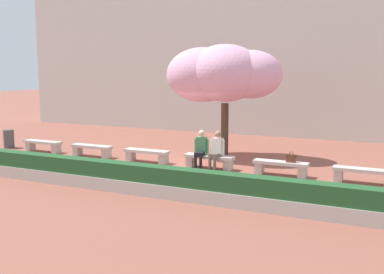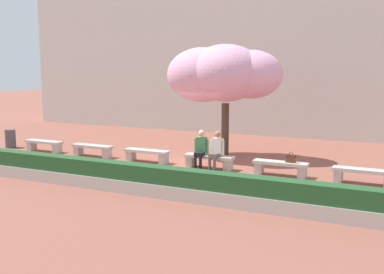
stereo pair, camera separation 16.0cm
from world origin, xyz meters
name	(u,v)px [view 1 (the left image)]	position (x,y,z in m)	size (l,w,h in m)	color
ground_plane	(177,165)	(0.00, 0.00, 0.00)	(100.00, 100.00, 0.00)	#8E5142
building_facade	(262,45)	(0.00, 10.15, 4.66)	(28.00, 4.00, 9.32)	beige
stone_bench_west_end	(43,144)	(-6.12, 0.00, 0.30)	(1.73, 0.44, 0.45)	#BCB7AD
stone_bench_near_west	(92,149)	(-3.67, 0.00, 0.30)	(1.73, 0.44, 0.45)	#BCB7AD
stone_bench_center	(147,154)	(-1.22, 0.00, 0.30)	(1.73, 0.44, 0.45)	#BCB7AD
stone_bench_near_east	(209,160)	(1.22, 0.00, 0.30)	(1.73, 0.44, 0.45)	#BCB7AD
stone_bench_east_end	(281,166)	(3.67, 0.00, 0.30)	(1.73, 0.44, 0.45)	#BCB7AD
stone_bench_far_east	(363,174)	(6.12, 0.00, 0.30)	(1.73, 0.44, 0.45)	#BCB7AD
person_seated_left	(201,148)	(0.94, -0.05, 0.70)	(0.51, 0.71, 1.29)	black
person_seated_right	(217,149)	(1.51, -0.05, 0.70)	(0.51, 0.70, 1.29)	black
handbag	(291,158)	(4.00, -0.01, 0.58)	(0.30, 0.15, 0.34)	brown
cherry_tree_main	(222,74)	(0.85, 2.12, 3.15)	(4.36, 2.96, 4.26)	#473323
planter_hedge_foreground	(116,177)	(0.00, -3.69, 0.39)	(18.69, 0.50, 0.80)	#BCB7AD
trash_bin	(9,139)	(-8.11, 0.10, 0.39)	(0.44, 0.44, 0.78)	#4C4C51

